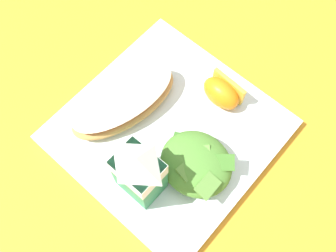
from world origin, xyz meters
name	(u,v)px	position (x,y,z in m)	size (l,w,h in m)	color
ground	(168,133)	(0.00, 0.00, 0.00)	(3.00, 3.00, 0.00)	orange
white_plate	(168,131)	(0.00, 0.00, 0.01)	(0.28, 0.28, 0.02)	silver
cheesy_pizza_bread	(123,100)	(0.07, 0.02, 0.03)	(0.11, 0.18, 0.04)	tan
green_salad_pile	(196,164)	(-0.07, 0.02, 0.04)	(0.10, 0.09, 0.04)	#4C8433
milk_carton	(139,172)	(-0.03, 0.09, 0.08)	(0.06, 0.04, 0.11)	#2D8451
orange_wedge_front	(222,92)	(-0.03, -0.09, 0.04)	(0.06, 0.04, 0.04)	orange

